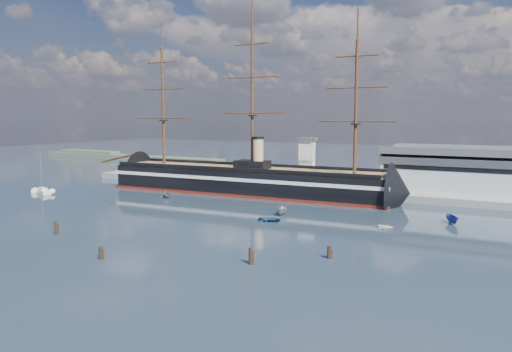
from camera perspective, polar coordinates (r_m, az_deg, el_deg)
The scene contains 16 objects.
ground at distance 130.68m, azimuth -1.15°, elevation -3.55°, with size 600.00×600.00×0.00m, color #192739.
quay at distance 158.71m, azimuth 8.54°, elevation -1.78°, with size 180.00×18.00×2.00m, color slate.
warehouse at distance 152.12m, azimuth 26.34°, elevation 0.25°, with size 63.00×21.00×11.60m.
quay_tower at distance 157.37m, azimuth 5.83°, elevation 1.76°, with size 5.00×5.00×15.00m.
shoreline at distance 290.72m, azimuth -15.66°, elevation 2.20°, with size 120.00×10.00×4.00m.
warship at distance 153.67m, azimuth -1.64°, elevation -0.47°, with size 113.21×20.06×53.94m.
sailboat at distance 166.84m, azimuth -23.15°, elevation -1.56°, with size 8.20×5.17×12.66m.
motorboat_b at distance 112.58m, azimuth 1.59°, elevation -5.24°, with size 3.27×1.31×1.53m, color navy.
motorboat_c at distance 120.39m, azimuth 2.98°, elevation -4.45°, with size 6.18×2.27×2.47m, color gray.
motorboat_d at distance 147.58m, azimuth -10.23°, elevation -2.46°, with size 6.82×2.95×2.50m, color slate.
motorboat_e at distance 108.95m, azimuth 14.80°, elevation -5.87°, with size 2.58×1.03×1.20m, color white.
motorboat_f at distance 118.56m, azimuth 21.53°, elevation -5.10°, with size 5.91×2.17×2.37m, color navy.
piling_near_left at distance 108.13m, azimuth -21.85°, elevation -6.23°, with size 0.64×0.64×3.53m, color black.
piling_near_mid at distance 87.58m, azimuth -17.30°, elevation -9.06°, with size 0.64×0.64×2.81m, color black.
piling_near_right at distance 80.93m, azimuth -0.62°, elevation -10.06°, with size 0.64×0.64×3.49m, color black.
piling_far_right at distance 84.95m, azimuth 8.33°, elevation -9.31°, with size 0.64×0.64×2.86m, color black.
Camera 1 is at (64.54, -71.18, 23.47)m, focal length 35.00 mm.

